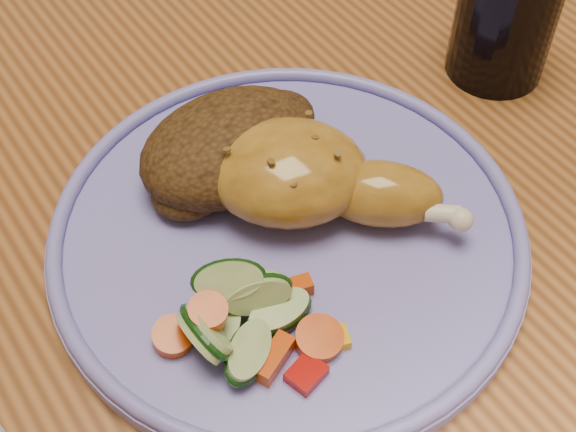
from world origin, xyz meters
The scene contains 7 objects.
dining_table centered at (0.00, 0.00, 0.67)m, with size 0.90×1.40×0.75m.
plate centered at (-0.06, -0.07, 0.76)m, with size 0.30×0.30×0.01m, color #6F6ABE.
plate_rim centered at (-0.06, -0.07, 0.77)m, with size 0.30×0.30×0.01m, color #6F6ABE.
chicken_leg centered at (-0.04, -0.06, 0.79)m, with size 0.15×0.15×0.05m.
rice_pilaf centered at (-0.06, -0.01, 0.78)m, with size 0.13×0.09×0.05m.
vegetable_pile centered at (-0.12, -0.12, 0.78)m, with size 0.10×0.10×0.05m.
drinking_glass centered at (0.16, -0.02, 0.80)m, with size 0.07×0.07×0.10m, color black.
Camera 1 is at (-0.24, -0.32, 1.16)m, focal length 50.00 mm.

